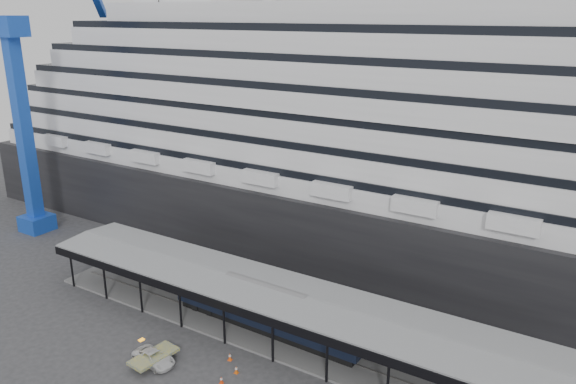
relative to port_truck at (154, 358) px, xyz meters
name	(u,v)px	position (x,y,z in m)	size (l,w,h in m)	color
ground	(243,357)	(6.44, 5.31, -0.63)	(200.00, 200.00, 0.00)	#323234
cruise_ship	(383,117)	(6.48, 37.31, 17.72)	(130.00, 30.00, 43.90)	black
platform_canopy	(271,312)	(6.44, 10.31, 1.73)	(56.00, 9.18, 5.30)	slate
crane_blue	(27,99)	(-38.68, 15.93, 19.33)	(22.63, 19.19, 47.60)	blue
port_truck	(154,358)	(0.00, 0.00, 0.00)	(2.09, 4.54, 1.26)	silver
pullman_carriage	(266,308)	(5.76, 10.31, 2.01)	(22.16, 3.25, 21.72)	black
traffic_cone_left	(230,357)	(5.74, 4.21, -0.24)	(0.47, 0.47, 0.78)	#F6510D
traffic_cone_mid	(221,380)	(7.24, 1.03, -0.27)	(0.46, 0.46, 0.72)	red
traffic_cone_right	(236,369)	(7.47, 2.93, -0.26)	(0.39, 0.39, 0.75)	#DB560C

